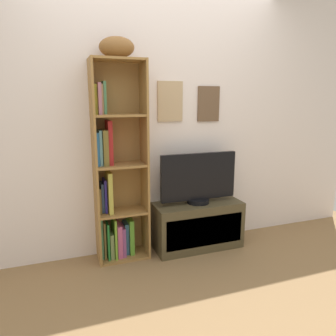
# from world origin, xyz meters

# --- Properties ---
(ground) EXTENTS (5.20, 5.20, 0.04)m
(ground) POSITION_xyz_m (0.00, 0.00, -0.02)
(ground) COLOR olive
(back_wall) EXTENTS (4.80, 0.08, 2.57)m
(back_wall) POSITION_xyz_m (0.00, 1.13, 1.29)
(back_wall) COLOR silver
(back_wall) RESTS_ON ground
(bookshelf) EXTENTS (0.47, 0.28, 1.82)m
(bookshelf) POSITION_xyz_m (-0.42, 0.99, 0.78)
(bookshelf) COLOR olive
(bookshelf) RESTS_ON ground
(football) EXTENTS (0.33, 0.23, 0.18)m
(football) POSITION_xyz_m (-0.38, 0.96, 1.91)
(football) COLOR brown
(football) RESTS_ON bookshelf
(tv_stand) EXTENTS (0.89, 0.36, 0.47)m
(tv_stand) POSITION_xyz_m (0.38, 0.92, 0.24)
(tv_stand) COLOR #473D27
(tv_stand) RESTS_ON ground
(television) EXTENTS (0.78, 0.22, 0.50)m
(television) POSITION_xyz_m (0.38, 0.92, 0.72)
(television) COLOR black
(television) RESTS_ON tv_stand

